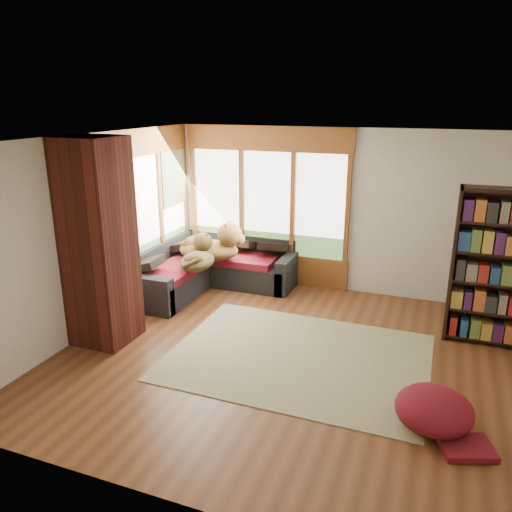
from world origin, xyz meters
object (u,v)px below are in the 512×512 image
Objects in this scene: bookshelf at (488,268)px; dog_brindle at (199,252)px; brick_chimney at (99,243)px; area_rug at (299,356)px; pouf at (434,409)px; sectional_sofa at (207,272)px; dog_tan at (214,242)px.

bookshelf is 4.04m from dog_brindle.
dog_brindle is at bearing 73.00° from brick_chimney.
area_rug is 4.19× the size of pouf.
pouf is at bearing -129.80° from dog_brindle.
bookshelf is at bearing -10.58° from sectional_sofa.
bookshelf is 1.83× the size of dog_tan.
sectional_sofa reaches higher than pouf.
dog_brindle is at bearing -106.52° from dog_tan.
dog_brindle is at bearing 147.64° from area_rug.
bookshelf is 2.75× the size of pouf.
bookshelf is at bearing 30.90° from area_rug.
area_rug is 3.52× the size of dog_brindle.
bookshelf reaches higher than sectional_sofa.
bookshelf is at bearing -15.74° from dog_tan.
brick_chimney is at bearing 153.89° from dog_brindle.
pouf is (-0.47, -2.09, -0.80)m from bookshelf.
dog_brindle is at bearing 149.30° from pouf.
sectional_sofa is at bearing 174.28° from bookshelf.
bookshelf is 2.31× the size of dog_brindle.
dog_tan reaches higher than dog_brindle.
pouf is at bearing -39.49° from sectional_sofa.
brick_chimney is 3.56× the size of pouf.
area_rug is at bearing -50.42° from dog_tan.
pouf reaches higher than area_rug.
pouf is (3.62, -2.50, -0.09)m from sectional_sofa.
bookshelf is 2.29m from pouf.
pouf is (1.58, -0.86, 0.20)m from area_rug.
bookshelf is at bearing -99.43° from dog_brindle.
sectional_sofa reaches higher than area_rug.
brick_chimney is 4.23m from pouf.
dog_brindle is (0.51, 1.66, -0.54)m from brick_chimney.
brick_chimney is at bearing -107.15° from sectional_sofa.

